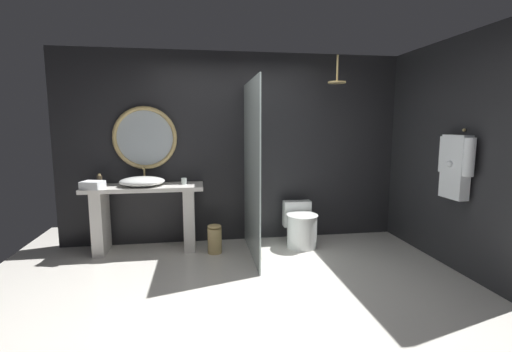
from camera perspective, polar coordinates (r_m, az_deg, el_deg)
The scene contains 14 objects.
ground_plane at distance 3.57m, azimuth 0.49°, elevation -19.03°, with size 5.76×5.76×0.00m, color silver.
back_wall_panel at distance 5.07m, azimuth -3.00°, elevation 4.40°, with size 4.80×0.10×2.60m, color #232326.
side_wall_right at distance 4.85m, azimuth 27.48°, elevation 3.31°, with size 0.10×2.47×2.60m, color #232326.
vanity_counter at distance 4.89m, azimuth -17.05°, elevation -5.28°, with size 1.48×0.51×0.86m.
vessel_sink at distance 4.78m, azimuth -17.52°, elevation -0.81°, with size 0.56×0.46×0.22m.
tumbler_cup at distance 4.80m, azimuth -11.28°, elevation -0.79°, with size 0.07×0.07×0.08m, color silver.
soap_dispenser at distance 4.94m, azimuth -23.44°, elevation -0.69°, with size 0.06×0.06×0.16m.
round_wall_mirror at distance 5.00m, azimuth -17.12°, elevation 5.77°, with size 0.83×0.06×0.83m.
shower_glass_panel at distance 4.41m, azimuth -0.72°, elevation 0.92°, with size 0.02×1.31×2.15m, color silver.
rain_shower_head at distance 4.86m, azimuth 12.65°, elevation 14.53°, with size 0.23×0.23×0.35m.
hanging_bathrobe at distance 4.45m, azimuth 28.96°, elevation 1.67°, with size 0.20×0.49×0.76m.
toilet at distance 4.95m, azimuth 7.09°, elevation -7.95°, with size 0.42×0.57×0.57m.
waste_bin at distance 4.70m, azimuth -6.55°, elevation -9.77°, with size 0.18×0.18×0.38m.
folded_hand_towel at distance 4.79m, azimuth -24.38°, elevation -1.31°, with size 0.24×0.20×0.09m, color white.
Camera 1 is at (-0.52, -3.13, 1.63)m, focal length 25.35 mm.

